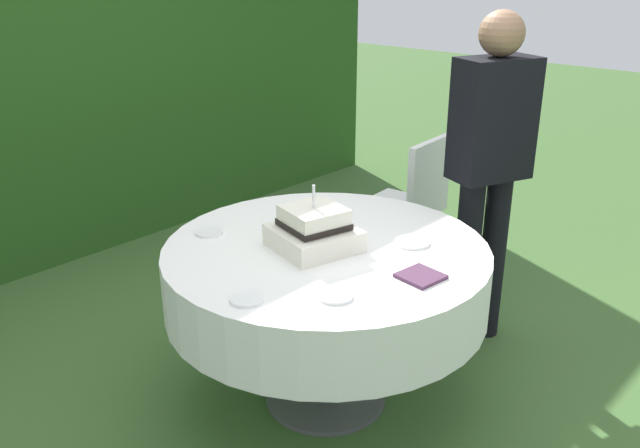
{
  "coord_description": "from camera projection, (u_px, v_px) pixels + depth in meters",
  "views": [
    {
      "loc": [
        -1.85,
        -1.64,
        1.82
      ],
      "look_at": [
        -0.02,
        0.01,
        0.83
      ],
      "focal_mm": 37.89,
      "sensor_mm": 36.0,
      "label": 1
    }
  ],
  "objects": [
    {
      "name": "serving_plate_near",
      "position": [
        247.0,
        299.0,
        2.28
      ],
      "size": [
        0.12,
        0.12,
        0.01
      ],
      "primitive_type": "cylinder",
      "color": "white",
      "rests_on": "cake_table"
    },
    {
      "name": "garden_chair",
      "position": [
        412.0,
        198.0,
        3.79
      ],
      "size": [
        0.43,
        0.43,
        0.89
      ],
      "color": "white",
      "rests_on": "ground_plane"
    },
    {
      "name": "foliage_hedge",
      "position": [
        19.0,
        18.0,
        3.91
      ],
      "size": [
        5.66,
        0.48,
        2.94
      ],
      "primitive_type": "cube",
      "color": "#234C19",
      "rests_on": "ground_plane"
    },
    {
      "name": "serving_plate_right",
      "position": [
        209.0,
        232.0,
        2.82
      ],
      "size": [
        0.11,
        0.11,
        0.01
      ],
      "primitive_type": "cylinder",
      "color": "white",
      "rests_on": "cake_table"
    },
    {
      "name": "ground_plane",
      "position": [
        326.0,
        397.0,
        2.97
      ],
      "size": [
        20.0,
        20.0,
        0.0
      ],
      "primitive_type": "plane",
      "color": "#3D602D"
    },
    {
      "name": "napkin_stack",
      "position": [
        421.0,
        276.0,
        2.44
      ],
      "size": [
        0.16,
        0.16,
        0.01
      ],
      "primitive_type": "cube",
      "rotation": [
        0.0,
        0.0,
        -0.13
      ],
      "color": "#4C2D47",
      "rests_on": "cake_table"
    },
    {
      "name": "wedding_cake",
      "position": [
        314.0,
        230.0,
        2.67
      ],
      "size": [
        0.37,
        0.37,
        0.26
      ],
      "color": "silver",
      "rests_on": "cake_table"
    },
    {
      "name": "serving_plate_far",
      "position": [
        335.0,
        296.0,
        2.3
      ],
      "size": [
        0.12,
        0.12,
        0.01
      ],
      "primitive_type": "cylinder",
      "color": "white",
      "rests_on": "cake_table"
    },
    {
      "name": "cake_table",
      "position": [
        326.0,
        276.0,
        2.75
      ],
      "size": [
        1.31,
        1.31,
        0.73
      ],
      "color": "#4C4C51",
      "rests_on": "ground_plane"
    },
    {
      "name": "standing_person",
      "position": [
        489.0,
        161.0,
        3.11
      ],
      "size": [
        0.41,
        0.32,
        1.6
      ],
      "color": "black",
      "rests_on": "ground_plane"
    },
    {
      "name": "serving_plate_left",
      "position": [
        412.0,
        242.0,
        2.73
      ],
      "size": [
        0.14,
        0.14,
        0.01
      ],
      "primitive_type": "cylinder",
      "color": "white",
      "rests_on": "cake_table"
    }
  ]
}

